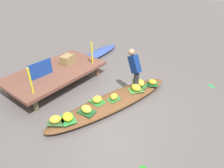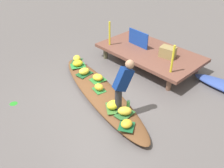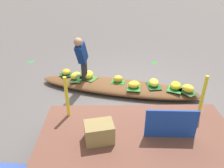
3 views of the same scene
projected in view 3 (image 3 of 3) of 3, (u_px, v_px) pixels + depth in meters
The scene contains 27 objects.
canal_water at pixel (117, 91), 5.69m from camera, with size 40.00×40.00×0.00m, color #5A5554.
dock_platform at pixel (138, 140), 3.50m from camera, with size 3.20×1.80×0.48m.
vendor_boat at pixel (118, 87), 5.63m from camera, with size 4.18×0.83×0.23m, color brown.
leaf_mat_0 at pixel (118, 82), 5.61m from camera, with size 0.35×0.26×0.01m, color #2B7634.
banana_bunch_0 at pixel (118, 79), 5.57m from camera, with size 0.25×0.20×0.18m, color gold.
leaf_mat_1 at pixel (175, 89), 5.31m from camera, with size 0.43×0.33×0.01m, color #2A833C.
banana_bunch_1 at pixel (176, 85), 5.27m from camera, with size 0.31×0.25×0.17m, color gold.
leaf_mat_2 at pixel (154, 86), 5.44m from camera, with size 0.43×0.31×0.01m, color #1A5227.
banana_bunch_2 at pixel (154, 83), 5.39m from camera, with size 0.31×0.24×0.18m, color yellow.
leaf_mat_3 at pixel (66, 74), 5.99m from camera, with size 0.32×0.34×0.01m, color #17572E.
banana_bunch_3 at pixel (66, 72), 5.96m from camera, with size 0.23×0.26×0.16m, color gold.
leaf_mat_4 at pixel (89, 78), 5.81m from camera, with size 0.44×0.32×0.01m, color #3E7330.
banana_bunch_4 at pixel (88, 75), 5.77m from camera, with size 0.32×0.25×0.20m, color yellow.
leaf_mat_5 at pixel (134, 87), 5.36m from camera, with size 0.40×0.33×0.01m, color #2C772F.
banana_bunch_5 at pixel (134, 84), 5.32m from camera, with size 0.29×0.25×0.17m, color yellow.
leaf_mat_6 at pixel (187, 92), 5.18m from camera, with size 0.40×0.29×0.01m, color #2F562E.
banana_bunch_6 at pixel (188, 88), 5.13m from camera, with size 0.28×0.22×0.19m, color yellow.
leaf_mat_7 at pixel (76, 79), 5.77m from camera, with size 0.44×0.29×0.01m, color #2C602D.
banana_bunch_7 at pixel (76, 76), 5.73m from camera, with size 0.31×0.23×0.18m, color yellow.
vendor_person at pixel (82, 56), 5.33m from camera, with size 0.29×0.51×1.21m.
water_bottle at pixel (78, 79), 5.55m from camera, with size 0.08×0.08×0.21m, color #51A85E.
market_banner at pixel (171, 124), 3.35m from camera, with size 0.81×0.03×0.51m, color #183C9B.
railing_post_west at pixel (203, 96), 3.82m from camera, with size 0.06×0.06×0.78m, color yellow.
railing_post_east at pixel (67, 97), 3.79m from camera, with size 0.06×0.06×0.78m, color yellow.
produce_crate at pixel (99, 132), 3.33m from camera, with size 0.44×0.32×0.32m, color olive.
drifting_plant_0 at pixel (31, 62), 7.37m from camera, with size 0.29×0.15×0.01m, color #288B44.
drifting_plant_1 at pixel (154, 63), 7.29m from camera, with size 0.20×0.19×0.01m, color #248A24.
Camera 3 is at (0.22, 4.89, 2.91)m, focal length 34.67 mm.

